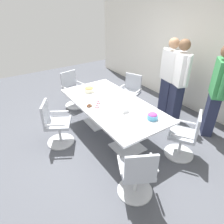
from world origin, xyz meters
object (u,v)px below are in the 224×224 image
at_px(conference_table, 112,109).
at_px(office_chair_3, 73,91).
at_px(person_standing_2, 217,91).
at_px(napkin_pile, 124,109).
at_px(office_chair_4, 56,126).
at_px(person_standing_0, 169,76).
at_px(snack_bowl_cookies, 89,89).
at_px(office_chair_2, 130,95).
at_px(person_standing_1, 178,80).
at_px(office_chair_1, 185,137).
at_px(snack_bowl_candy_mix, 153,116).
at_px(office_chair_0, 137,175).
at_px(donut_platter, 94,104).

distance_m(conference_table, office_chair_3, 1.71).
distance_m(person_standing_2, napkin_pile, 1.88).
distance_m(office_chair_4, person_standing_0, 2.81).
distance_m(person_standing_0, snack_bowl_cookies, 1.91).
height_order(office_chair_2, person_standing_1, person_standing_1).
bearing_deg(office_chair_1, conference_table, 86.67).
bearing_deg(office_chair_4, office_chair_3, 173.88).
distance_m(person_standing_0, person_standing_1, 0.34).
bearing_deg(snack_bowl_cookies, snack_bowl_candy_mix, 13.04).
height_order(office_chair_4, napkin_pile, office_chair_4).
distance_m(office_chair_1, office_chair_3, 3.09).
xyz_separation_m(office_chair_4, person_standing_1, (0.66, 2.66, 0.58)).
bearing_deg(person_standing_1, office_chair_1, 160.95).
height_order(snack_bowl_cookies, snack_bowl_candy_mix, snack_bowl_candy_mix).
xyz_separation_m(office_chair_4, snack_bowl_candy_mix, (1.25, 1.33, 0.40)).
relative_size(office_chair_1, person_standing_2, 0.48).
bearing_deg(office_chair_0, donut_platter, 109.90).
distance_m(person_standing_1, snack_bowl_cookies, 1.99).
relative_size(snack_bowl_candy_mix, napkin_pile, 1.25).
relative_size(office_chair_2, snack_bowl_candy_mix, 4.88).
bearing_deg(office_chair_3, napkin_pile, 82.67).
relative_size(office_chair_1, snack_bowl_cookies, 4.20).
bearing_deg(office_chair_2, person_standing_1, -173.06).
xyz_separation_m(office_chair_0, donut_platter, (-1.61, 0.22, 0.36)).
height_order(donut_platter, napkin_pile, napkin_pile).
xyz_separation_m(office_chair_0, napkin_pile, (-1.08, 0.56, 0.39)).
height_order(office_chair_0, person_standing_1, person_standing_1).
height_order(office_chair_0, person_standing_0, person_standing_0).
xyz_separation_m(office_chair_3, napkin_pile, (2.09, 0.12, 0.39)).
bearing_deg(conference_table, person_standing_2, 57.61).
bearing_deg(office_chair_4, office_chair_1, 77.34).
height_order(office_chair_1, office_chair_3, same).
bearing_deg(conference_table, office_chair_4, -109.47).
distance_m(office_chair_0, donut_platter, 1.66).
distance_m(office_chair_3, person_standing_1, 2.67).
relative_size(office_chair_3, person_standing_0, 0.50).
xyz_separation_m(snack_bowl_candy_mix, donut_platter, (-1.01, -0.59, -0.04)).
distance_m(snack_bowl_candy_mix, napkin_pile, 0.55).
height_order(office_chair_4, person_standing_2, person_standing_2).
height_order(office_chair_1, snack_bowl_cookies, office_chair_1).
bearing_deg(office_chair_1, office_chair_0, 155.63).
height_order(office_chair_1, donut_platter, office_chair_1).
distance_m(office_chair_4, person_standing_1, 2.80).
height_order(snack_bowl_cookies, donut_platter, snack_bowl_cookies).
xyz_separation_m(person_standing_0, person_standing_2, (1.15, 0.07, 0.03)).
distance_m(office_chair_0, office_chair_3, 3.20).
bearing_deg(office_chair_4, snack_bowl_cookies, 140.81).
distance_m(conference_table, donut_platter, 0.39).
distance_m(office_chair_2, snack_bowl_cookies, 1.20).
bearing_deg(napkin_pile, office_chair_1, 39.27).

